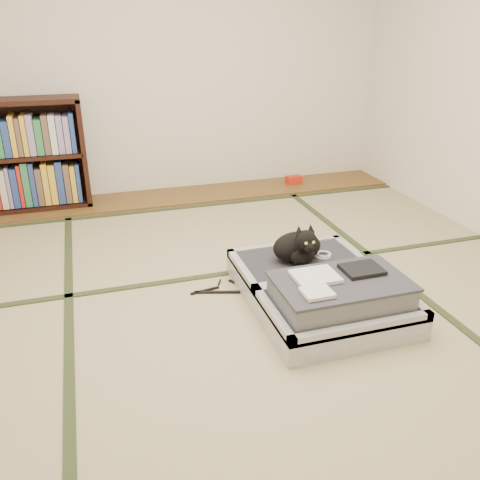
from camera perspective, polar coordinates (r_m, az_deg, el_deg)
name	(u,v)px	position (r m, az deg, el deg)	size (l,w,h in m)	color
floor	(250,304)	(2.96, 1.11, -7.17)	(4.50, 4.50, 0.00)	tan
wood_strip	(182,196)	(4.73, -6.59, 4.95)	(4.00, 0.50, 0.02)	brown
red_item	(294,180)	(5.06, 6.06, 6.77)	(0.15, 0.09, 0.07)	red
room_shell	(252,31)	(2.54, 1.38, 22.44)	(4.50, 4.50, 4.50)	white
tatami_borders	(226,266)	(3.37, -1.54, -2.99)	(4.00, 4.50, 0.01)	#2D381E
suitcase	(321,290)	(2.91, 9.12, -5.61)	(0.78, 1.04, 0.31)	silver
cat	(299,247)	(3.07, 6.63, -0.78)	(0.35, 0.35, 0.28)	black
cable_coil	(323,255)	(3.21, 9.30, -1.67)	(0.11, 0.11, 0.03)	white
hanger	(224,290)	(3.09, -1.83, -5.60)	(0.38, 0.22, 0.01)	black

